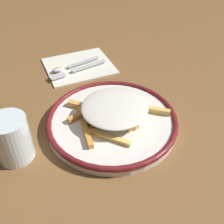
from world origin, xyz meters
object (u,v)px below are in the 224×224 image
(plate, at_px, (112,121))
(water_glass, at_px, (11,138))
(napkin, at_px, (79,65))
(spoon, at_px, (68,66))
(fries_heap, at_px, (113,110))
(fork, at_px, (78,69))

(plate, relative_size, water_glass, 3.09)
(napkin, bearing_deg, plate, 176.02)
(spoon, distance_m, water_glass, 0.33)
(fries_heap, xyz_separation_m, fork, (0.24, -0.00, -0.03))
(spoon, xyz_separation_m, water_glass, (-0.26, 0.20, 0.03))
(fries_heap, xyz_separation_m, water_glass, (0.00, 0.22, 0.01))
(spoon, bearing_deg, water_glass, 143.43)
(napkin, bearing_deg, spoon, 99.27)
(fork, xyz_separation_m, water_glass, (-0.24, 0.22, 0.04))
(plate, xyz_separation_m, fork, (0.24, -0.01, -0.00))
(water_glass, bearing_deg, fries_heap, -90.30)
(napkin, xyz_separation_m, spoon, (-0.01, 0.03, 0.01))
(fries_heap, xyz_separation_m, spoon, (0.27, 0.02, -0.03))
(fries_heap, distance_m, napkin, 0.27)
(water_glass, bearing_deg, napkin, -40.50)
(napkin, bearing_deg, fries_heap, 176.88)
(napkin, height_order, water_glass, water_glass)
(napkin, xyz_separation_m, water_glass, (-0.27, 0.23, 0.04))
(spoon, relative_size, water_glass, 1.61)
(fries_heap, bearing_deg, water_glass, 89.70)
(plate, distance_m, water_glass, 0.21)
(fork, relative_size, spoon, 1.16)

